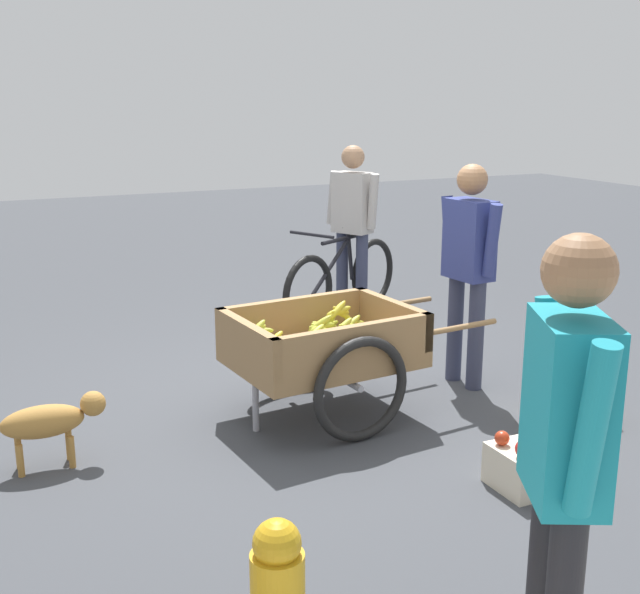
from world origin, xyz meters
The scene contains 9 objects.
ground_plane centered at (0.00, 0.00, 0.00)m, with size 24.00×24.00×0.00m, color #3D3F44.
fruit_cart centered at (0.05, 0.18, 0.44)m, with size 1.71×0.99×0.69m.
vendor_person centered at (-1.09, 0.08, 0.91)m, with size 0.23×0.59×1.54m.
bicycle centered at (-1.09, -1.83, 0.35)m, with size 1.50×0.83×0.85m.
cyclist_person centered at (-1.23, -1.90, 0.92)m, with size 0.33×0.54×1.55m.
dog centered at (1.70, 0.20, 0.27)m, with size 0.67×0.19×0.40m.
apple_crate centered at (-1.31, 0.92, 0.13)m, with size 0.44×0.32×0.32m.
mixed_fruit_crate centered at (-0.54, 1.50, 0.13)m, with size 0.44×0.32×0.32m.
bystander_person centered at (0.48, 2.78, 0.96)m, with size 0.33×0.54×1.61m.
Camera 1 is at (2.08, 4.46, 1.98)m, focal length 44.81 mm.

